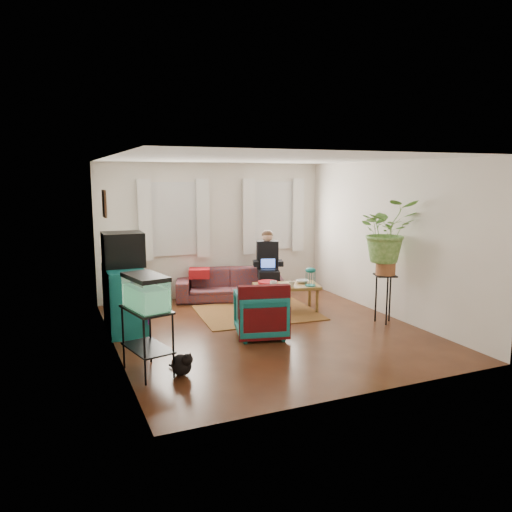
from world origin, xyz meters
name	(u,v)px	position (x,y,z in m)	size (l,w,h in m)	color
floor	(266,330)	(0.00, 0.00, 0.00)	(4.50, 5.00, 0.01)	#4F2B14
ceiling	(267,159)	(0.00, 0.00, 2.60)	(4.50, 5.00, 0.01)	white
wall_back	(214,230)	(0.00, 2.50, 1.30)	(4.50, 0.01, 2.60)	silver
wall_front	(365,278)	(0.00, -2.50, 1.30)	(4.50, 0.01, 2.60)	silver
wall_left	(112,256)	(-2.25, 0.00, 1.30)	(0.01, 5.00, 2.60)	silver
wall_right	(389,239)	(2.25, 0.00, 1.30)	(0.01, 5.00, 2.60)	silver
window_left	(174,219)	(-0.80, 2.48, 1.55)	(1.08, 0.04, 1.38)	white
window_right	(272,216)	(1.25, 2.48, 1.55)	(1.08, 0.04, 1.38)	white
curtains_left	(175,219)	(-0.80, 2.40, 1.55)	(1.36, 0.06, 1.50)	white
curtains_right	(274,216)	(1.25, 2.40, 1.55)	(1.36, 0.06, 1.50)	white
picture_frame	(105,204)	(-2.21, 0.85, 1.95)	(0.04, 0.32, 0.40)	#3D2616
area_rug	(257,313)	(0.26, 0.95, 0.01)	(2.00, 1.60, 0.01)	brown
sofa	(230,279)	(0.16, 2.05, 0.40)	(2.02, 0.80, 0.79)	brown
seated_person	(268,268)	(0.85, 1.82, 0.60)	(0.51, 0.62, 1.20)	black
side_table	(135,293)	(-1.65, 1.99, 0.31)	(0.42, 0.42, 0.62)	#3D2C17
table_lamp	(134,261)	(-1.65, 1.99, 0.88)	(0.32, 0.32, 0.57)	white
dresser	(125,299)	(-1.99, 0.87, 0.49)	(0.54, 1.09, 0.98)	#11626A
crt_tv	(123,249)	(-1.97, 0.98, 1.24)	(0.60, 0.54, 0.52)	black
aquarium_stand	(148,341)	(-2.00, -0.98, 0.40)	(0.40, 0.71, 0.80)	black
aquarium	(146,291)	(-2.00, -0.98, 1.01)	(0.36, 0.65, 0.42)	#7FD899
black_cat	(181,363)	(-1.65, -1.20, 0.15)	(0.23, 0.36, 0.31)	black
armchair	(261,312)	(-0.19, -0.23, 0.37)	(0.72, 0.67, 0.74)	#115C68
serape_throw	(264,307)	(-0.26, -0.50, 0.52)	(0.74, 0.17, 0.61)	#9E0A0A
coffee_table	(286,298)	(0.80, 0.90, 0.23)	(1.12, 0.61, 0.47)	brown
cup_a	(273,284)	(0.52, 0.86, 0.52)	(0.13, 0.13, 0.10)	white
cup_b	(292,284)	(0.80, 0.71, 0.51)	(0.10, 0.10, 0.10)	beige
bowl	(302,281)	(1.12, 0.93, 0.49)	(0.22, 0.22, 0.06)	white
snack_tray	(268,282)	(0.53, 1.12, 0.49)	(0.35, 0.35, 0.04)	#B21414
birdcage	(310,277)	(1.14, 0.66, 0.63)	(0.18, 0.18, 0.33)	#115B6B
plant_stand	(384,299)	(1.92, -0.38, 0.40)	(0.34, 0.34, 0.79)	black
potted_plant	(387,241)	(1.92, -0.38, 1.34)	(0.91, 0.78, 1.01)	#599947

